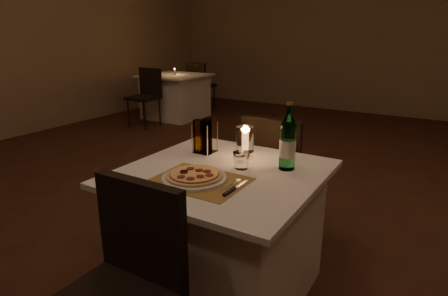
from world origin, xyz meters
The scene contains 18 objects.
floor centered at (0.00, 0.00, -0.01)m, with size 8.00×10.00×0.02m, color #412215.
wall_back centered at (0.00, 5.01, 1.50)m, with size 8.00×0.02×3.00m, color #8E7252.
main_table centered at (0.27, -0.62, 0.37)m, with size 1.00×1.00×0.74m.
chair_near centered at (0.27, -1.34, 0.55)m, with size 0.42×0.42×0.90m.
chair_far centered at (0.27, 0.09, 0.55)m, with size 0.42×0.42×0.90m.
placemat centered at (0.25, -0.80, 0.74)m, with size 0.45×0.34×0.00m, color #A27A38.
plate centered at (0.22, -0.80, 0.75)m, with size 0.32×0.32×0.01m, color white.
pizza centered at (0.22, -0.80, 0.77)m, with size 0.28×0.28×0.02m.
fork centered at (0.41, -0.77, 0.75)m, with size 0.02×0.18×0.00m.
knife centered at (0.45, -0.83, 0.75)m, with size 0.02×0.22×0.01m.
tumbler centered at (0.34, -0.54, 0.79)m, with size 0.09×0.09×0.09m, color white, non-canonical shape.
water_bottle centered at (0.55, -0.42, 0.88)m, with size 0.09×0.09×0.36m.
hurricane_candle centered at (0.28, -0.39, 0.85)m, with size 0.10×0.10×0.19m.
cruet_caddy centered at (0.02, -0.42, 0.84)m, with size 0.12×0.12×0.21m.
neighbor_table_left centered at (-2.82, 2.89, 0.37)m, with size 1.00×1.00×0.74m.
neighbor_chair_la centered at (-2.82, 2.18, 0.55)m, with size 0.42×0.42×0.90m.
neighbor_chair_lb centered at (-2.82, 3.61, 0.55)m, with size 0.42×0.42×0.90m.
neighbor_candle_left centered at (-2.82, 2.89, 0.79)m, with size 0.03×0.03×0.11m.
Camera 1 is at (1.23, -2.19, 1.44)m, focal length 30.00 mm.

